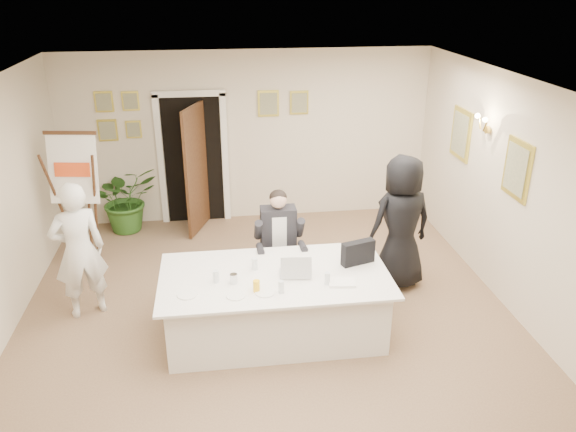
# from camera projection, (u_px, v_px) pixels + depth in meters

# --- Properties ---
(floor) EXTENTS (7.00, 7.00, 0.00)m
(floor) POSITION_uv_depth(u_px,v_px,m) (271.00, 333.00, 6.57)
(floor) COLOR brown
(floor) RESTS_ON ground
(ceiling) EXTENTS (6.00, 7.00, 0.02)m
(ceiling) POSITION_uv_depth(u_px,v_px,m) (268.00, 93.00, 5.45)
(ceiling) COLOR white
(ceiling) RESTS_ON wall_back
(wall_back) EXTENTS (6.00, 0.10, 2.80)m
(wall_back) POSITION_uv_depth(u_px,v_px,m) (248.00, 137.00, 9.19)
(wall_back) COLOR beige
(wall_back) RESTS_ON floor
(wall_right) EXTENTS (0.10, 7.00, 2.80)m
(wall_right) POSITION_uv_depth(u_px,v_px,m) (532.00, 210.00, 6.38)
(wall_right) COLOR beige
(wall_right) RESTS_ON floor
(doorway) EXTENTS (1.14, 0.86, 2.20)m
(doorway) POSITION_uv_depth(u_px,v_px,m) (194.00, 164.00, 9.06)
(doorway) COLOR black
(doorway) RESTS_ON floor
(pictures_back_wall) EXTENTS (3.40, 0.06, 0.80)m
(pictures_back_wall) POSITION_uv_depth(u_px,v_px,m) (196.00, 112.00, 8.89)
(pictures_back_wall) COLOR #D8CB4A
(pictures_back_wall) RESTS_ON wall_back
(pictures_right_wall) EXTENTS (0.06, 2.20, 0.80)m
(pictures_right_wall) POSITION_uv_depth(u_px,v_px,m) (486.00, 150.00, 7.33)
(pictures_right_wall) COLOR #D8CB4A
(pictures_right_wall) RESTS_ON wall_right
(wall_sconce) EXTENTS (0.20, 0.30, 0.24)m
(wall_sconce) POSITION_uv_depth(u_px,v_px,m) (484.00, 124.00, 7.18)
(wall_sconce) COLOR gold
(wall_sconce) RESTS_ON wall_right
(conference_table) EXTENTS (2.56, 1.37, 0.78)m
(conference_table) POSITION_uv_depth(u_px,v_px,m) (275.00, 304.00, 6.42)
(conference_table) COLOR white
(conference_table) RESTS_ON floor
(seated_man) EXTENTS (0.67, 0.71, 1.42)m
(seated_man) POSITION_uv_depth(u_px,v_px,m) (279.00, 242.00, 7.17)
(seated_man) COLOR black
(seated_man) RESTS_ON floor
(flip_chart) EXTENTS (0.69, 0.47, 1.91)m
(flip_chart) POSITION_uv_depth(u_px,v_px,m) (82.00, 205.00, 7.87)
(flip_chart) COLOR black
(flip_chart) RESTS_ON floor
(standing_man) EXTENTS (0.73, 0.62, 1.71)m
(standing_man) POSITION_uv_depth(u_px,v_px,m) (79.00, 251.00, 6.63)
(standing_man) COLOR white
(standing_man) RESTS_ON floor
(standing_woman) EXTENTS (0.99, 0.75, 1.81)m
(standing_woman) POSITION_uv_depth(u_px,v_px,m) (401.00, 223.00, 7.25)
(standing_woman) COLOR black
(standing_woman) RESTS_ON floor
(potted_palm) EXTENTS (1.24, 1.19, 1.08)m
(potted_palm) POSITION_uv_depth(u_px,v_px,m) (126.00, 199.00, 9.02)
(potted_palm) COLOR #2A581D
(potted_palm) RESTS_ON floor
(laptop) EXTENTS (0.37, 0.39, 0.28)m
(laptop) POSITION_uv_depth(u_px,v_px,m) (295.00, 263.00, 6.23)
(laptop) COLOR #B7BABC
(laptop) RESTS_ON conference_table
(laptop_bag) EXTENTS (0.41, 0.22, 0.28)m
(laptop_bag) POSITION_uv_depth(u_px,v_px,m) (358.00, 253.00, 6.46)
(laptop_bag) COLOR black
(laptop_bag) RESTS_ON conference_table
(paper_stack) EXTENTS (0.31, 0.23, 0.03)m
(paper_stack) POSITION_uv_depth(u_px,v_px,m) (342.00, 282.00, 6.08)
(paper_stack) COLOR white
(paper_stack) RESTS_ON conference_table
(plate_left) EXTENTS (0.24, 0.24, 0.01)m
(plate_left) POSITION_uv_depth(u_px,v_px,m) (187.00, 295.00, 5.86)
(plate_left) COLOR white
(plate_left) RESTS_ON conference_table
(plate_mid) EXTENTS (0.25, 0.25, 0.01)m
(plate_mid) POSITION_uv_depth(u_px,v_px,m) (236.00, 296.00, 5.84)
(plate_mid) COLOR white
(plate_mid) RESTS_ON conference_table
(plate_near) EXTENTS (0.24, 0.24, 0.01)m
(plate_near) POSITION_uv_depth(u_px,v_px,m) (265.00, 292.00, 5.90)
(plate_near) COLOR white
(plate_near) RESTS_ON conference_table
(glass_a) EXTENTS (0.08, 0.08, 0.14)m
(glass_a) POSITION_uv_depth(u_px,v_px,m) (216.00, 277.00, 6.09)
(glass_a) COLOR silver
(glass_a) RESTS_ON conference_table
(glass_b) EXTENTS (0.07, 0.07, 0.14)m
(glass_b) POSITION_uv_depth(u_px,v_px,m) (281.00, 287.00, 5.89)
(glass_b) COLOR silver
(glass_b) RESTS_ON conference_table
(glass_c) EXTENTS (0.07, 0.07, 0.14)m
(glass_c) POSITION_uv_depth(u_px,v_px,m) (327.00, 278.00, 6.05)
(glass_c) COLOR silver
(glass_c) RESTS_ON conference_table
(glass_d) EXTENTS (0.08, 0.08, 0.14)m
(glass_d) POSITION_uv_depth(u_px,v_px,m) (255.00, 264.00, 6.35)
(glass_d) COLOR silver
(glass_d) RESTS_ON conference_table
(oj_glass) EXTENTS (0.08, 0.08, 0.13)m
(oj_glass) POSITION_uv_depth(u_px,v_px,m) (256.00, 286.00, 5.91)
(oj_glass) COLOR yellow
(oj_glass) RESTS_ON conference_table
(steel_jug) EXTENTS (0.10, 0.10, 0.11)m
(steel_jug) POSITION_uv_depth(u_px,v_px,m) (234.00, 279.00, 6.07)
(steel_jug) COLOR silver
(steel_jug) RESTS_ON conference_table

